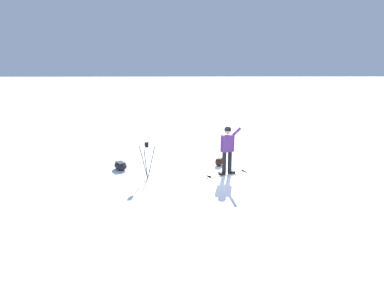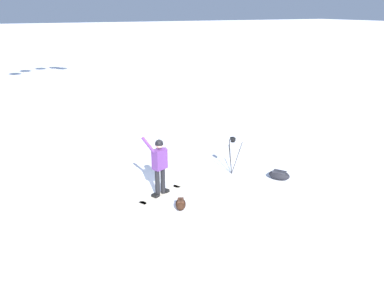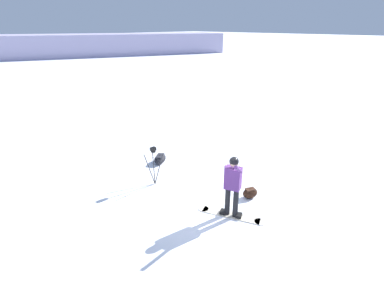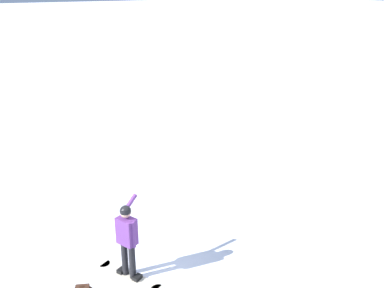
{
  "view_description": "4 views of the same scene",
  "coord_description": "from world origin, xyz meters",
  "views": [
    {
      "loc": [
        1.01,
        10.47,
        3.62
      ],
      "look_at": [
        0.66,
        -0.53,
        1.09
      ],
      "focal_mm": 30.67,
      "sensor_mm": 36.0,
      "label": 1
    },
    {
      "loc": [
        -4.57,
        -10.47,
        5.22
      ],
      "look_at": [
        0.56,
        -0.34,
        1.37
      ],
      "focal_mm": 37.58,
      "sensor_mm": 36.0,
      "label": 2
    },
    {
      "loc": [
        -4.39,
        4.75,
        4.72
      ],
      "look_at": [
        0.33,
        0.09,
        1.97
      ],
      "focal_mm": 27.14,
      "sensor_mm": 36.0,
      "label": 3
    },
    {
      "loc": [
        6.53,
        -3.44,
        5.9
      ],
      "look_at": [
        -0.05,
        0.79,
        2.95
      ],
      "focal_mm": 39.77,
      "sensor_mm": 36.0,
      "label": 4
    }
  ],
  "objects": [
    {
      "name": "ground_plane",
      "position": [
        0.0,
        0.0,
        0.0
      ],
      "size": [
        300.0,
        300.0,
        0.0
      ],
      "primitive_type": "plane",
      "color": "white"
    },
    {
      "name": "snowboarder",
      "position": [
        -0.56,
        -0.48,
        1.05
      ],
      "size": [
        0.63,
        0.63,
        1.74
      ],
      "color": "black",
      "rests_on": "ground_plane"
    },
    {
      "name": "snowboard",
      "position": [
        -0.56,
        -0.49,
        0.02
      ],
      "size": [
        1.69,
        0.9,
        0.1
      ],
      "color": "beige",
      "rests_on": "ground_plane"
    },
    {
      "name": "gear_bag_large",
      "position": [
        -0.41,
        -1.56,
        0.16
      ],
      "size": [
        0.45,
        0.53,
        0.3
      ],
      "color": "black",
      "rests_on": "ground_plane"
    },
    {
      "name": "camera_tripod",
      "position": [
        2.18,
        -0.07,
        0.91
      ],
      "size": [
        0.55,
        0.51,
        1.27
      ],
      "color": "#262628",
      "rests_on": "ground_plane"
    },
    {
      "name": "gear_bag_small",
      "position": [
        3.27,
        -1.16,
        0.16
      ],
      "size": [
        0.7,
        0.77,
        0.29
      ],
      "color": "black",
      "rests_on": "ground_plane"
    }
  ]
}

